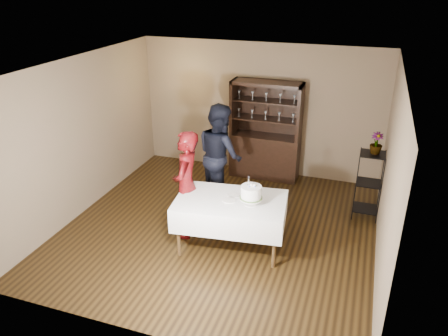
{
  "coord_description": "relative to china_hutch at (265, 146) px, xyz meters",
  "views": [
    {
      "loc": [
        2.09,
        -5.9,
        3.95
      ],
      "look_at": [
        0.05,
        0.1,
        1.07
      ],
      "focal_mm": 35.0,
      "sensor_mm": 36.0,
      "label": 1
    }
  ],
  "objects": [
    {
      "name": "floor",
      "position": [
        -0.2,
        -2.25,
        -0.66
      ],
      "size": [
        5.0,
        5.0,
        0.0
      ],
      "primitive_type": "plane",
      "color": "black",
      "rests_on": "ground"
    },
    {
      "name": "ceiling",
      "position": [
        -0.2,
        -2.25,
        2.04
      ],
      "size": [
        5.0,
        5.0,
        0.0
      ],
      "primitive_type": "plane",
      "rotation": [
        3.14,
        0.0,
        0.0
      ],
      "color": "silver",
      "rests_on": "back_wall"
    },
    {
      "name": "back_wall",
      "position": [
        -0.2,
        0.25,
        0.69
      ],
      "size": [
        5.0,
        0.02,
        2.7
      ],
      "primitive_type": "cube",
      "color": "#74654A",
      "rests_on": "floor"
    },
    {
      "name": "wall_left",
      "position": [
        -2.7,
        -2.25,
        0.69
      ],
      "size": [
        0.02,
        5.0,
        2.7
      ],
      "primitive_type": "cube",
      "color": "#74654A",
      "rests_on": "floor"
    },
    {
      "name": "wall_right",
      "position": [
        2.3,
        -2.25,
        0.69
      ],
      "size": [
        0.02,
        5.0,
        2.7
      ],
      "primitive_type": "cube",
      "color": "#74654A",
      "rests_on": "floor"
    },
    {
      "name": "china_hutch",
      "position": [
        0.0,
        0.0,
        0.0
      ],
      "size": [
        1.4,
        0.48,
        2.0
      ],
      "color": "black",
      "rests_on": "floor"
    },
    {
      "name": "plant_etagere",
      "position": [
        2.08,
        -1.05,
        -0.01
      ],
      "size": [
        0.42,
        0.42,
        1.2
      ],
      "color": "black",
      "rests_on": "floor"
    },
    {
      "name": "cake_table",
      "position": [
        0.14,
        -2.69,
        -0.03
      ],
      "size": [
        1.76,
        1.21,
        0.82
      ],
      "rotation": [
        0.0,
        0.0,
        0.12
      ],
      "color": "silver",
      "rests_on": "floor"
    },
    {
      "name": "woman",
      "position": [
        -0.64,
        -2.56,
        0.22
      ],
      "size": [
        0.51,
        0.7,
        1.77
      ],
      "primitive_type": "imported",
      "rotation": [
        0.0,
        0.0,
        -1.43
      ],
      "color": "#35040B",
      "rests_on": "floor"
    },
    {
      "name": "man",
      "position": [
        -0.49,
        -1.37,
        0.28
      ],
      "size": [
        1.15,
        1.16,
        1.89
      ],
      "primitive_type": "imported",
      "rotation": [
        0.0,
        0.0,
        2.34
      ],
      "color": "black",
      "rests_on": "floor"
    },
    {
      "name": "cake",
      "position": [
        0.46,
        -2.73,
        0.35
      ],
      "size": [
        0.34,
        0.34,
        0.47
      ],
      "rotation": [
        0.0,
        0.0,
        0.0
      ],
      "color": "white",
      "rests_on": "cake_table"
    },
    {
      "name": "plate_near",
      "position": [
        0.12,
        -2.72,
        0.17
      ],
      "size": [
        0.25,
        0.25,
        0.01
      ],
      "primitive_type": "cylinder",
      "rotation": [
        0.0,
        0.0,
        -0.24
      ],
      "color": "white",
      "rests_on": "cake_table"
    },
    {
      "name": "plate_far",
      "position": [
        0.13,
        -2.55,
        0.17
      ],
      "size": [
        0.2,
        0.2,
        0.01
      ],
      "primitive_type": "cylinder",
      "rotation": [
        0.0,
        0.0,
        -0.06
      ],
      "color": "white",
      "rests_on": "cake_table"
    },
    {
      "name": "potted_plant",
      "position": [
        2.1,
        -1.04,
        0.7
      ],
      "size": [
        0.24,
        0.24,
        0.36
      ],
      "primitive_type": "imported",
      "rotation": [
        0.0,
        0.0,
        0.19
      ],
      "color": "#4A6B33",
      "rests_on": "plant_etagere"
    }
  ]
}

